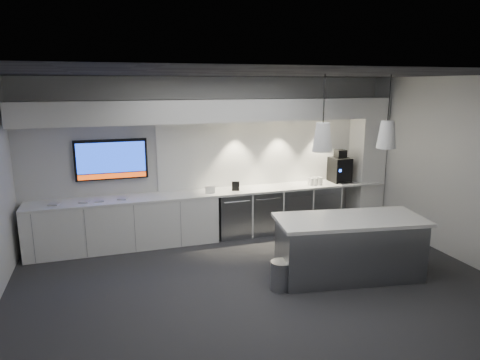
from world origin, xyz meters
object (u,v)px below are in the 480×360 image
object	(u,v)px
wall_tv	(111,160)
coffee_machine	(340,169)
island	(349,247)
bin	(281,275)

from	to	relation	value
wall_tv	coffee_machine	size ratio (longest dim) A/B	1.89
island	bin	size ratio (longest dim) A/B	5.53
bin	island	bearing A→B (deg)	3.52
bin	wall_tv	bearing A→B (deg)	129.47
wall_tv	bin	world-z (taller)	wall_tv
wall_tv	coffee_machine	bearing A→B (deg)	-3.17
island	wall_tv	bearing A→B (deg)	150.91
bin	coffee_machine	size ratio (longest dim) A/B	0.63
island	bin	distance (m)	1.17
island	coffee_machine	distance (m)	2.68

